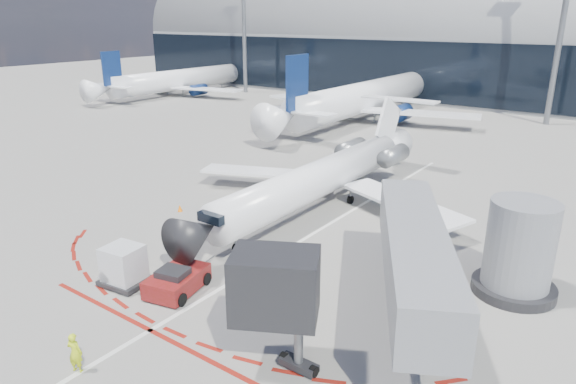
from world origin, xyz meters
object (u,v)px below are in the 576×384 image
Objects in this scene: ramp_worker at (75,352)px; regional_jet at (326,175)px; pushback_tug at (177,280)px; uld_container at (124,266)px.

regional_jet is at bearing -103.95° from ramp_worker.
regional_jet is 5.14× the size of pushback_tug.
pushback_tug is at bearing 15.40° from uld_container.
pushback_tug is (0.64, -14.92, -1.66)m from regional_jet.
pushback_tug is 6.67m from ramp_worker.
uld_container is at bearing -97.21° from regional_jet.
uld_container reaches higher than ramp_worker.
uld_container is at bearing -72.25° from ramp_worker.
pushback_tug is 2.14× the size of uld_container.
uld_container is (-2.67, -1.10, 0.45)m from pushback_tug.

